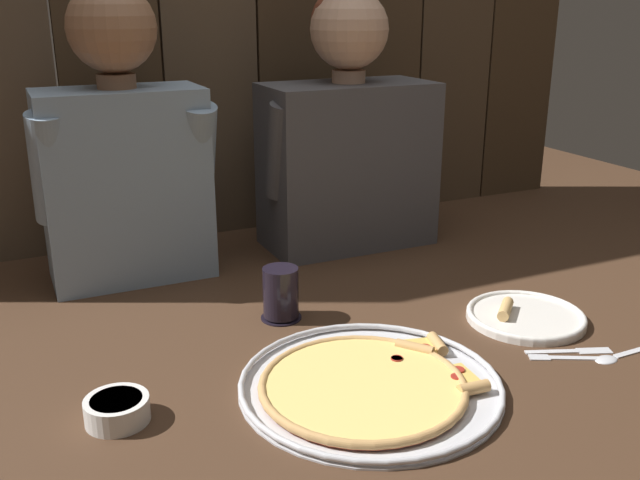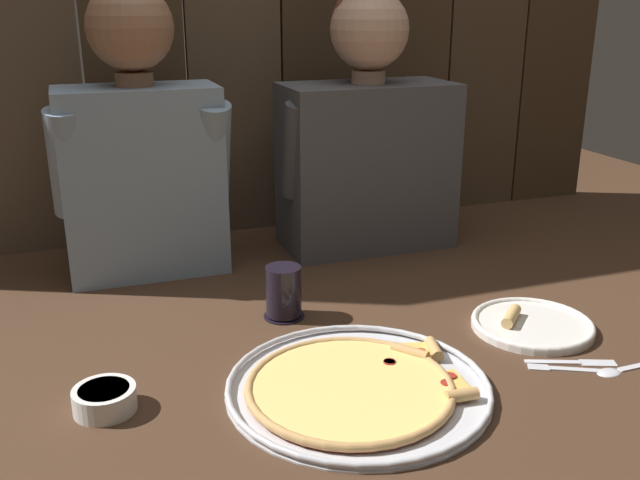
{
  "view_description": "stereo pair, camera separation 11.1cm",
  "coord_description": "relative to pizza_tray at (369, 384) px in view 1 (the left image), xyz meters",
  "views": [
    {
      "loc": [
        -0.52,
        -0.99,
        0.59
      ],
      "look_at": [
        -0.01,
        0.1,
        0.18
      ],
      "focal_mm": 39.71,
      "sensor_mm": 36.0,
      "label": 1
    },
    {
      "loc": [
        -0.41,
        -1.04,
        0.59
      ],
      "look_at": [
        -0.01,
        0.1,
        0.18
      ],
      "focal_mm": 39.71,
      "sensor_mm": 36.0,
      "label": 2
    }
  ],
  "objects": [
    {
      "name": "dinner_plate",
      "position": [
        0.4,
        0.1,
        -0.0
      ],
      "size": [
        0.23,
        0.23,
        0.03
      ],
      "color": "white",
      "rests_on": "ground"
    },
    {
      "name": "table_knife",
      "position": [
        0.38,
        -0.04,
        -0.01
      ],
      "size": [
        0.15,
        0.07,
        0.01
      ],
      "color": "silver",
      "rests_on": "ground"
    },
    {
      "name": "diner_right",
      "position": [
        0.3,
        0.66,
        0.27
      ],
      "size": [
        0.45,
        0.21,
        0.62
      ],
      "color": "#4C4C51",
      "rests_on": "ground"
    },
    {
      "name": "dipping_bowl",
      "position": [
        -0.38,
        0.08,
        0.01
      ],
      "size": [
        0.1,
        0.1,
        0.04
      ],
      "color": "white",
      "rests_on": "ground"
    },
    {
      "name": "ground_plane",
      "position": [
        0.03,
        0.13,
        -0.01
      ],
      "size": [
        3.2,
        3.2,
        0.0
      ],
      "primitive_type": "plane",
      "color": "#422B1C"
    },
    {
      "name": "table_spoon",
      "position": [
        0.44,
        -0.09,
        -0.01
      ],
      "size": [
        0.14,
        0.03,
        0.01
      ],
      "color": "silver",
      "rests_on": "ground"
    },
    {
      "name": "drinking_glass",
      "position": [
        -0.03,
        0.31,
        0.04
      ],
      "size": [
        0.08,
        0.08,
        0.1
      ],
      "color": "black",
      "rests_on": "ground"
    },
    {
      "name": "pizza_tray",
      "position": [
        0.0,
        0.0,
        0.0
      ],
      "size": [
        0.42,
        0.42,
        0.03
      ],
      "color": "silver",
      "rests_on": "ground"
    },
    {
      "name": "diner_left",
      "position": [
        -0.24,
        0.66,
        0.29
      ],
      "size": [
        0.38,
        0.21,
        0.63
      ],
      "color": "#849EB7",
      "rests_on": "ground"
    },
    {
      "name": "table_fork",
      "position": [
        0.35,
        -0.05,
        -0.01
      ],
      "size": [
        0.12,
        0.07,
        0.01
      ],
      "color": "silver",
      "rests_on": "ground"
    }
  ]
}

